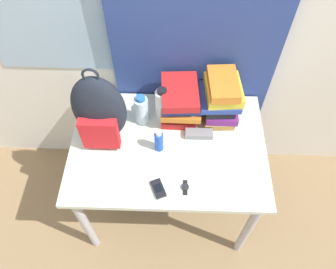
{
  "coord_description": "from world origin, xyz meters",
  "views": [
    {
      "loc": [
        0.03,
        -0.61,
        2.24
      ],
      "look_at": [
        0.0,
        0.37,
        0.85
      ],
      "focal_mm": 35.0,
      "sensor_mm": 36.0,
      "label": 1
    }
  ],
  "objects_px": {
    "water_bottle": "(142,110)",
    "sunglasses_case": "(199,134)",
    "book_stack_left": "(180,101)",
    "sunscreen_bottle": "(159,141)",
    "cell_phone": "(158,189)",
    "wristwatch": "(185,187)",
    "sports_bottle": "(162,105)",
    "backpack": "(99,112)",
    "book_stack_center": "(221,98)"
  },
  "relations": [
    {
      "from": "water_bottle",
      "to": "sunscreen_bottle",
      "type": "height_order",
      "value": "water_bottle"
    },
    {
      "from": "backpack",
      "to": "sunscreen_bottle",
      "type": "relative_size",
      "value": 3.34
    },
    {
      "from": "cell_phone",
      "to": "wristwatch",
      "type": "relative_size",
      "value": 1.37
    },
    {
      "from": "sunscreen_bottle",
      "to": "wristwatch",
      "type": "distance_m",
      "value": 0.28
    },
    {
      "from": "water_bottle",
      "to": "sunglasses_case",
      "type": "xyz_separation_m",
      "value": [
        0.32,
        -0.1,
        -0.08
      ]
    },
    {
      "from": "cell_phone",
      "to": "sunglasses_case",
      "type": "bearing_deg",
      "value": 57.97
    },
    {
      "from": "book_stack_left",
      "to": "water_bottle",
      "type": "xyz_separation_m",
      "value": [
        -0.21,
        -0.05,
        -0.02
      ]
    },
    {
      "from": "book_stack_left",
      "to": "sports_bottle",
      "type": "xyz_separation_m",
      "value": [
        -0.1,
        -0.02,
        -0.0
      ]
    },
    {
      "from": "water_bottle",
      "to": "sports_bottle",
      "type": "height_order",
      "value": "sports_bottle"
    },
    {
      "from": "backpack",
      "to": "sports_bottle",
      "type": "height_order",
      "value": "backpack"
    },
    {
      "from": "book_stack_center",
      "to": "cell_phone",
      "type": "xyz_separation_m",
      "value": [
        -0.32,
        -0.49,
        -0.13
      ]
    },
    {
      "from": "sports_bottle",
      "to": "book_stack_left",
      "type": "bearing_deg",
      "value": 13.46
    },
    {
      "from": "wristwatch",
      "to": "backpack",
      "type": "bearing_deg",
      "value": 145.59
    },
    {
      "from": "cell_phone",
      "to": "wristwatch",
      "type": "bearing_deg",
      "value": 5.7
    },
    {
      "from": "sports_bottle",
      "to": "sunglasses_case",
      "type": "xyz_separation_m",
      "value": [
        0.21,
        -0.13,
        -0.09
      ]
    },
    {
      "from": "cell_phone",
      "to": "wristwatch",
      "type": "distance_m",
      "value": 0.13
    },
    {
      "from": "sunscreen_bottle",
      "to": "backpack",
      "type": "bearing_deg",
      "value": 166.74
    },
    {
      "from": "backpack",
      "to": "wristwatch",
      "type": "relative_size",
      "value": 6.07
    },
    {
      "from": "water_bottle",
      "to": "sports_bottle",
      "type": "relative_size",
      "value": 0.88
    },
    {
      "from": "sports_bottle",
      "to": "wristwatch",
      "type": "bearing_deg",
      "value": -73.67
    },
    {
      "from": "backpack",
      "to": "sunglasses_case",
      "type": "bearing_deg",
      "value": 2.02
    },
    {
      "from": "sunscreen_bottle",
      "to": "cell_phone",
      "type": "distance_m",
      "value": 0.25
    },
    {
      "from": "book_stack_left",
      "to": "book_stack_center",
      "type": "xyz_separation_m",
      "value": [
        0.22,
        0.0,
        0.03
      ]
    },
    {
      "from": "sports_bottle",
      "to": "wristwatch",
      "type": "height_order",
      "value": "sports_bottle"
    },
    {
      "from": "cell_phone",
      "to": "sunglasses_case",
      "type": "relative_size",
      "value": 0.75
    },
    {
      "from": "backpack",
      "to": "cell_phone",
      "type": "distance_m",
      "value": 0.48
    },
    {
      "from": "book_stack_center",
      "to": "book_stack_left",
      "type": "bearing_deg",
      "value": -179.72
    },
    {
      "from": "sunglasses_case",
      "to": "sunscreen_bottle",
      "type": "bearing_deg",
      "value": -157.65
    },
    {
      "from": "water_bottle",
      "to": "sunscreen_bottle",
      "type": "distance_m",
      "value": 0.22
    },
    {
      "from": "sunglasses_case",
      "to": "book_stack_left",
      "type": "bearing_deg",
      "value": 124.9
    },
    {
      "from": "book_stack_left",
      "to": "sunscreen_bottle",
      "type": "height_order",
      "value": "book_stack_left"
    },
    {
      "from": "water_bottle",
      "to": "sunglasses_case",
      "type": "bearing_deg",
      "value": -17.3
    },
    {
      "from": "sunscreen_bottle",
      "to": "cell_phone",
      "type": "relative_size",
      "value": 1.32
    },
    {
      "from": "book_stack_left",
      "to": "water_bottle",
      "type": "relative_size",
      "value": 1.45
    },
    {
      "from": "book_stack_left",
      "to": "sunglasses_case",
      "type": "bearing_deg",
      "value": -55.1
    },
    {
      "from": "book_stack_center",
      "to": "water_bottle",
      "type": "relative_size",
      "value": 1.43
    },
    {
      "from": "backpack",
      "to": "water_bottle",
      "type": "distance_m",
      "value": 0.26
    },
    {
      "from": "backpack",
      "to": "book_stack_left",
      "type": "relative_size",
      "value": 1.73
    },
    {
      "from": "cell_phone",
      "to": "wristwatch",
      "type": "height_order",
      "value": "cell_phone"
    },
    {
      "from": "sunglasses_case",
      "to": "wristwatch",
      "type": "relative_size",
      "value": 1.84
    },
    {
      "from": "book_stack_left",
      "to": "sunglasses_case",
      "type": "distance_m",
      "value": 0.21
    },
    {
      "from": "water_bottle",
      "to": "cell_phone",
      "type": "height_order",
      "value": "water_bottle"
    },
    {
      "from": "wristwatch",
      "to": "sunscreen_bottle",
      "type": "bearing_deg",
      "value": 121.39
    },
    {
      "from": "sports_bottle",
      "to": "cell_phone",
      "type": "bearing_deg",
      "value": -90.23
    },
    {
      "from": "cell_phone",
      "to": "book_stack_center",
      "type": "bearing_deg",
      "value": 56.62
    },
    {
      "from": "backpack",
      "to": "wristwatch",
      "type": "bearing_deg",
      "value": -34.41
    },
    {
      "from": "cell_phone",
      "to": "sunglasses_case",
      "type": "height_order",
      "value": "sunglasses_case"
    },
    {
      "from": "sports_bottle",
      "to": "wristwatch",
      "type": "distance_m",
      "value": 0.48
    },
    {
      "from": "backpack",
      "to": "sports_bottle",
      "type": "xyz_separation_m",
      "value": [
        0.31,
        0.15,
        -0.11
      ]
    },
    {
      "from": "water_bottle",
      "to": "sports_bottle",
      "type": "xyz_separation_m",
      "value": [
        0.11,
        0.03,
        0.01
      ]
    }
  ]
}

